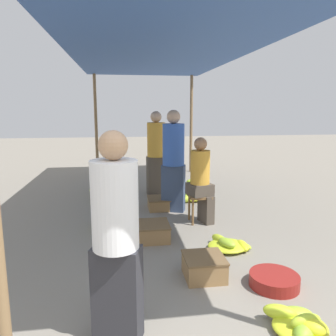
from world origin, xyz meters
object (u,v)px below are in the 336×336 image
at_px(banana_pile_right_3, 300,325).
at_px(vendor_seated, 201,179).
at_px(banana_pile_right_2, 229,245).
at_px(shopper_walking_mid, 156,152).
at_px(banana_pile_left_2, 106,196).
at_px(banana_pile_left_1, 112,221).
at_px(crate_near, 151,231).
at_px(banana_pile_right_0, 191,186).
at_px(banana_pile_left_3, 103,188).
at_px(crate_far, 204,267).
at_px(crate_mid, 161,203).
at_px(banana_pile_right_1, 191,197).
at_px(basin_black, 274,280).
at_px(stool, 200,200).
at_px(shopper_walking_far, 173,160).
at_px(banana_pile_left_0, 121,174).
at_px(vendor_foreground, 116,236).

bearing_deg(banana_pile_right_3, vendor_seated, 93.34).
relative_size(banana_pile_right_2, shopper_walking_mid, 0.33).
distance_m(banana_pile_left_2, banana_pile_right_2, 3.06).
distance_m(banana_pile_left_1, banana_pile_right_2, 1.81).
bearing_deg(banana_pile_right_3, banana_pile_left_2, 112.17).
height_order(banana_pile_left_1, crate_near, banana_pile_left_1).
xyz_separation_m(banana_pile_left_2, crate_near, (0.71, -2.09, 0.03)).
xyz_separation_m(banana_pile_right_0, banana_pile_right_2, (-0.20, -3.18, -0.02)).
relative_size(banana_pile_left_3, crate_far, 1.42).
relative_size(banana_pile_right_3, crate_mid, 1.13).
distance_m(banana_pile_left_3, banana_pile_right_2, 3.69).
relative_size(banana_pile_left_1, crate_near, 1.37).
distance_m(banana_pile_left_1, shopper_walking_mid, 2.21).
distance_m(banana_pile_left_2, banana_pile_right_1, 1.69).
bearing_deg(banana_pile_left_1, basin_black, -49.44).
bearing_deg(stool, banana_pile_left_2, 135.49).
relative_size(banana_pile_left_2, crate_far, 1.32).
relative_size(banana_pile_right_2, shopper_walking_far, 0.32).
bearing_deg(shopper_walking_mid, banana_pile_left_1, -115.21).
xyz_separation_m(banana_pile_right_2, shopper_walking_mid, (-0.62, 2.88, 0.83)).
distance_m(banana_pile_left_0, crate_far, 5.46).
bearing_deg(shopper_walking_mid, banana_pile_left_3, 161.66).
distance_m(banana_pile_left_2, banana_pile_left_3, 0.69).
bearing_deg(stool, shopper_walking_mid, 105.03).
xyz_separation_m(vendor_seated, shopper_walking_far, (-0.33, 0.65, 0.21)).
relative_size(banana_pile_right_1, banana_pile_right_3, 1.09).
height_order(crate_far, shopper_walking_mid, shopper_walking_mid).
height_order(banana_pile_right_0, shopper_walking_far, shopper_walking_far).
height_order(vendor_foreground, shopper_walking_mid, shopper_walking_mid).
relative_size(vendor_foreground, vendor_seated, 1.21).
bearing_deg(banana_pile_right_0, crate_far, -100.23).
distance_m(stool, banana_pile_left_1, 1.39).
bearing_deg(vendor_seated, stool, 164.73).
bearing_deg(crate_far, banana_pile_right_0, 79.77).
bearing_deg(banana_pile_left_3, crate_far, -72.23).
height_order(vendor_seated, banana_pile_left_1, vendor_seated).
height_order(banana_pile_right_2, shopper_walking_far, shopper_walking_far).
relative_size(crate_near, shopper_walking_far, 0.28).
xyz_separation_m(crate_mid, shopper_walking_far, (0.19, -0.15, 0.81)).
distance_m(vendor_foreground, stool, 2.86).
distance_m(vendor_seated, basin_black, 2.10).
relative_size(stool, banana_pile_left_0, 0.75).
height_order(crate_near, crate_far, crate_far).
height_order(banana_pile_left_0, shopper_walking_far, shopper_walking_far).
bearing_deg(banana_pile_left_2, vendor_seated, -44.25).
bearing_deg(banana_pile_left_0, vendor_foreground, -90.38).
height_order(banana_pile_right_0, crate_far, banana_pile_right_0).
bearing_deg(banana_pile_right_2, crate_mid, 108.95).
distance_m(banana_pile_right_0, crate_mid, 1.56).
bearing_deg(banana_pile_right_0, basin_black, -90.44).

